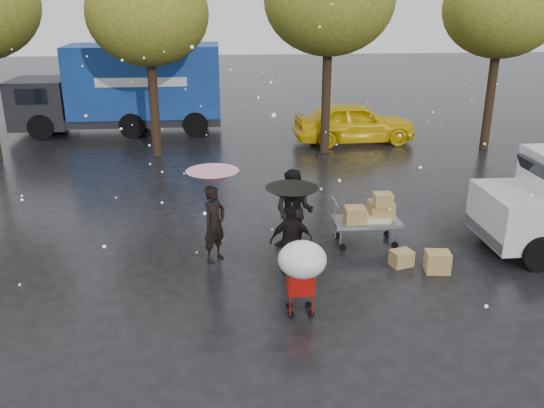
{
  "coord_description": "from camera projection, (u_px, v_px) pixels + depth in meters",
  "views": [
    {
      "loc": [
        -1.15,
        -10.06,
        5.45
      ],
      "look_at": [
        -0.19,
        1.0,
        1.36
      ],
      "focal_mm": 38.0,
      "sensor_mm": 36.0,
      "label": 1
    }
  ],
  "objects": [
    {
      "name": "box_ground_near",
      "position": [
        437.0,
        262.0,
        11.88
      ],
      "size": [
        0.54,
        0.45,
        0.44
      ],
      "primitive_type": "cube",
      "rotation": [
        0.0,
        0.0,
        -0.13
      ],
      "color": "olive",
      "rests_on": "ground"
    },
    {
      "name": "box_ground_far",
      "position": [
        401.0,
        258.0,
        12.16
      ],
      "size": [
        0.52,
        0.45,
        0.34
      ],
      "primitive_type": "cube",
      "rotation": [
        0.0,
        0.0,
        0.3
      ],
      "color": "olive",
      "rests_on": "ground"
    },
    {
      "name": "yellow_taxi",
      "position": [
        354.0,
        122.0,
        21.96
      ],
      "size": [
        4.7,
        2.12,
        1.57
      ],
      "primitive_type": "imported",
      "rotation": [
        0.0,
        0.0,
        1.63
      ],
      "color": "yellow",
      "rests_on": "ground"
    },
    {
      "name": "ground",
      "position": [
        286.0,
        285.0,
        11.39
      ],
      "size": [
        90.0,
        90.0,
        0.0
      ],
      "primitive_type": "plane",
      "color": "black",
      "rests_on": "ground"
    },
    {
      "name": "person_black",
      "position": [
        291.0,
        240.0,
        11.63
      ],
      "size": [
        0.88,
        0.38,
        1.49
      ],
      "primitive_type": "imported",
      "rotation": [
        0.0,
        0.0,
        3.17
      ],
      "color": "black",
      "rests_on": "ground"
    },
    {
      "name": "tree_row",
      "position": [
        240.0,
        6.0,
        18.96
      ],
      "size": [
        21.6,
        4.4,
        7.12
      ],
      "color": "black",
      "rests_on": "ground"
    },
    {
      "name": "blue_truck",
      "position": [
        125.0,
        89.0,
        23.36
      ],
      "size": [
        8.3,
        2.6,
        3.5
      ],
      "color": "navy",
      "rests_on": "ground"
    },
    {
      "name": "umbrella_pink",
      "position": [
        213.0,
        178.0,
        11.84
      ],
      "size": [
        1.1,
        1.1,
        2.02
      ],
      "color": "#4C4C4C",
      "rests_on": "ground"
    },
    {
      "name": "person_middle",
      "position": [
        294.0,
        211.0,
        12.67
      ],
      "size": [
        1.12,
        1.02,
        1.86
      ],
      "primitive_type": "imported",
      "rotation": [
        0.0,
        0.0,
        -0.45
      ],
      "color": "black",
      "rests_on": "ground"
    },
    {
      "name": "shopping_cart",
      "position": [
        302.0,
        263.0,
        9.91
      ],
      "size": [
        0.84,
        0.84,
        1.46
      ],
      "color": "#A80E09",
      "rests_on": "ground"
    },
    {
      "name": "person_pink",
      "position": [
        214.0,
        224.0,
        12.2
      ],
      "size": [
        0.7,
        0.73,
        1.68
      ],
      "primitive_type": "imported",
      "rotation": [
        0.0,
        0.0,
        0.88
      ],
      "color": "black",
      "rests_on": "ground"
    },
    {
      "name": "umbrella_black",
      "position": [
        292.0,
        195.0,
        11.29
      ],
      "size": [
        1.05,
        1.05,
        1.86
      ],
      "color": "#4C4C4C",
      "rests_on": "ground"
    },
    {
      "name": "vendor_cart",
      "position": [
        371.0,
        214.0,
        13.03
      ],
      "size": [
        1.52,
        0.8,
        1.27
      ],
      "color": "slate",
      "rests_on": "ground"
    }
  ]
}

